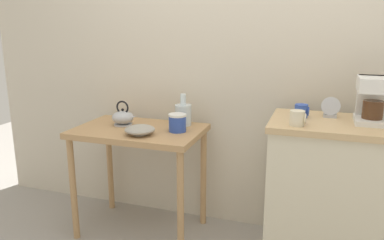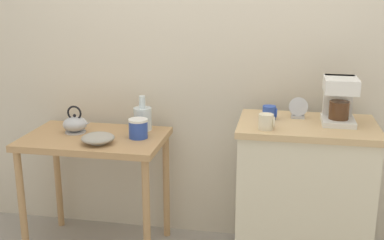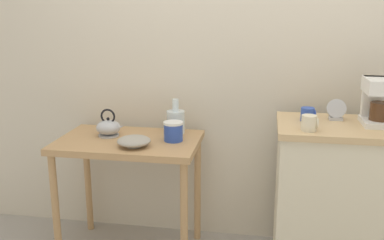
{
  "view_description": "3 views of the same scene",
  "coord_description": "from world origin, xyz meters",
  "px_view_note": "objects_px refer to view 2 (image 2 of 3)",
  "views": [
    {
      "loc": [
        0.51,
        -2.31,
        1.47
      ],
      "look_at": [
        -0.25,
        -0.06,
        0.87
      ],
      "focal_mm": 35.72,
      "sensor_mm": 36.0,
      "label": 1
    },
    {
      "loc": [
        0.48,
        -2.75,
        1.69
      ],
      "look_at": [
        -0.03,
        -0.05,
        0.91
      ],
      "focal_mm": 45.48,
      "sensor_mm": 36.0,
      "label": 2
    },
    {
      "loc": [
        0.18,
        -2.51,
        1.57
      ],
      "look_at": [
        -0.24,
        -0.09,
        0.93
      ],
      "focal_mm": 40.93,
      "sensor_mm": 36.0,
      "label": 3
    }
  ],
  "objects_px": {
    "teakettle": "(75,124)",
    "glass_carafe_vase": "(143,118)",
    "canister_enamel": "(138,128)",
    "coffee_maker": "(339,98)",
    "bowl_stoneware": "(98,138)",
    "mug_small_cream": "(266,122)",
    "mug_blue": "(270,113)",
    "table_clock": "(298,109)"
  },
  "relations": [
    {
      "from": "bowl_stoneware",
      "to": "glass_carafe_vase",
      "type": "bearing_deg",
      "value": 60.75
    },
    {
      "from": "coffee_maker",
      "to": "table_clock",
      "type": "bearing_deg",
      "value": 166.0
    },
    {
      "from": "bowl_stoneware",
      "to": "coffee_maker",
      "type": "bearing_deg",
      "value": 7.15
    },
    {
      "from": "teakettle",
      "to": "mug_blue",
      "type": "bearing_deg",
      "value": -0.72
    },
    {
      "from": "bowl_stoneware",
      "to": "mug_small_cream",
      "type": "height_order",
      "value": "mug_small_cream"
    },
    {
      "from": "mug_small_cream",
      "to": "teakettle",
      "type": "bearing_deg",
      "value": 169.39
    },
    {
      "from": "glass_carafe_vase",
      "to": "canister_enamel",
      "type": "bearing_deg",
      "value": -82.91
    },
    {
      "from": "coffee_maker",
      "to": "table_clock",
      "type": "height_order",
      "value": "coffee_maker"
    },
    {
      "from": "canister_enamel",
      "to": "mug_small_cream",
      "type": "relative_size",
      "value": 1.36
    },
    {
      "from": "bowl_stoneware",
      "to": "table_clock",
      "type": "bearing_deg",
      "value": 11.11
    },
    {
      "from": "teakettle",
      "to": "mug_small_cream",
      "type": "distance_m",
      "value": 1.23
    },
    {
      "from": "teakettle",
      "to": "glass_carafe_vase",
      "type": "relative_size",
      "value": 0.83
    },
    {
      "from": "mug_blue",
      "to": "glass_carafe_vase",
      "type": "bearing_deg",
      "value": 169.18
    },
    {
      "from": "teakettle",
      "to": "mug_small_cream",
      "type": "xyz_separation_m",
      "value": [
        1.2,
        -0.22,
        0.14
      ]
    },
    {
      "from": "teakettle",
      "to": "mug_small_cream",
      "type": "bearing_deg",
      "value": -10.61
    },
    {
      "from": "mug_blue",
      "to": "mug_small_cream",
      "type": "bearing_deg",
      "value": -92.61
    },
    {
      "from": "bowl_stoneware",
      "to": "glass_carafe_vase",
      "type": "xyz_separation_m",
      "value": [
        0.18,
        0.32,
        0.05
      ]
    },
    {
      "from": "coffee_maker",
      "to": "canister_enamel",
      "type": "bearing_deg",
      "value": -179.07
    },
    {
      "from": "bowl_stoneware",
      "to": "canister_enamel",
      "type": "xyz_separation_m",
      "value": [
        0.2,
        0.15,
        0.03
      ]
    },
    {
      "from": "glass_carafe_vase",
      "to": "table_clock",
      "type": "bearing_deg",
      "value": -5.7
    },
    {
      "from": "glass_carafe_vase",
      "to": "teakettle",
      "type": "bearing_deg",
      "value": -160.88
    },
    {
      "from": "table_clock",
      "to": "teakettle",
      "type": "bearing_deg",
      "value": -178.24
    },
    {
      "from": "mug_small_cream",
      "to": "table_clock",
      "type": "height_order",
      "value": "table_clock"
    },
    {
      "from": "canister_enamel",
      "to": "mug_small_cream",
      "type": "xyz_separation_m",
      "value": [
        0.78,
        -0.19,
        0.14
      ]
    },
    {
      "from": "teakettle",
      "to": "table_clock",
      "type": "relative_size",
      "value": 1.53
    },
    {
      "from": "glass_carafe_vase",
      "to": "coffee_maker",
      "type": "bearing_deg",
      "value": -7.25
    },
    {
      "from": "bowl_stoneware",
      "to": "coffee_maker",
      "type": "height_order",
      "value": "coffee_maker"
    },
    {
      "from": "bowl_stoneware",
      "to": "canister_enamel",
      "type": "distance_m",
      "value": 0.25
    },
    {
      "from": "coffee_maker",
      "to": "table_clock",
      "type": "xyz_separation_m",
      "value": [
        -0.22,
        0.05,
        -0.09
      ]
    },
    {
      "from": "teakettle",
      "to": "canister_enamel",
      "type": "relative_size",
      "value": 1.56
    },
    {
      "from": "table_clock",
      "to": "mug_blue",
      "type": "bearing_deg",
      "value": -160.52
    },
    {
      "from": "teakettle",
      "to": "glass_carafe_vase",
      "type": "bearing_deg",
      "value": 19.12
    },
    {
      "from": "canister_enamel",
      "to": "mug_blue",
      "type": "xyz_separation_m",
      "value": [
        0.79,
        0.02,
        0.13
      ]
    },
    {
      "from": "mug_blue",
      "to": "mug_small_cream",
      "type": "xyz_separation_m",
      "value": [
        -0.01,
        -0.21,
        0.0
      ]
    },
    {
      "from": "teakettle",
      "to": "coffee_maker",
      "type": "height_order",
      "value": "coffee_maker"
    },
    {
      "from": "mug_blue",
      "to": "bowl_stoneware",
      "type": "bearing_deg",
      "value": -170.32
    },
    {
      "from": "coffee_maker",
      "to": "mug_blue",
      "type": "relative_size",
      "value": 3.09
    },
    {
      "from": "canister_enamel",
      "to": "coffee_maker",
      "type": "relative_size",
      "value": 0.46
    },
    {
      "from": "mug_small_cream",
      "to": "coffee_maker",
      "type": "bearing_deg",
      "value": 28.58
    },
    {
      "from": "mug_blue",
      "to": "coffee_maker",
      "type": "bearing_deg",
      "value": 0.47
    },
    {
      "from": "teakettle",
      "to": "mug_blue",
      "type": "distance_m",
      "value": 1.22
    },
    {
      "from": "teakettle",
      "to": "glass_carafe_vase",
      "type": "height_order",
      "value": "glass_carafe_vase"
    }
  ]
}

